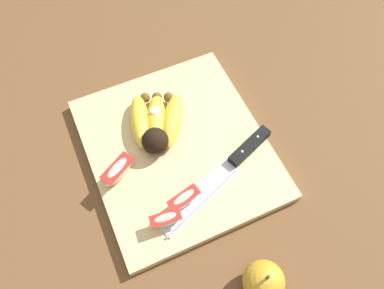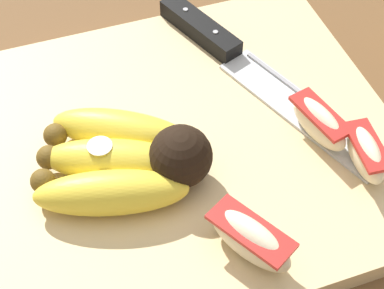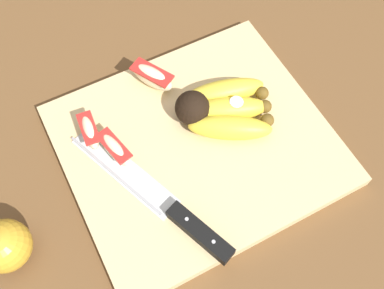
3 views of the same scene
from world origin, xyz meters
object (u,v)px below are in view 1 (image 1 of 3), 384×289
object	(u,v)px
apple_wedge_near	(166,220)
apple_wedge_far	(118,171)
chefs_knife	(233,163)
banana_bunch	(156,124)
whole_apple	(264,282)
apple_wedge_middle	(184,199)

from	to	relation	value
apple_wedge_near	apple_wedge_far	world-z (taller)	apple_wedge_far
apple_wedge_near	chefs_knife	bearing A→B (deg)	-71.40
banana_bunch	chefs_knife	bearing A→B (deg)	-142.61
whole_apple	apple_wedge_middle	bearing A→B (deg)	18.83
apple_wedge_middle	apple_wedge_far	bearing A→B (deg)	41.17
apple_wedge_far	whole_apple	distance (m)	0.31
apple_wedge_middle	apple_wedge_far	world-z (taller)	apple_wedge_far
apple_wedge_middle	apple_wedge_far	distance (m)	0.13
apple_wedge_far	whole_apple	bearing A→B (deg)	-151.95
chefs_knife	banana_bunch	bearing A→B (deg)	37.39
apple_wedge_near	apple_wedge_middle	bearing A→B (deg)	-64.47
chefs_knife	apple_wedge_far	distance (m)	0.21
apple_wedge_near	apple_wedge_middle	distance (m)	0.05
apple_wedge_near	whole_apple	size ratio (longest dim) A/B	0.75
banana_bunch	apple_wedge_middle	xyz separation A→B (m)	(-0.16, 0.01, -0.00)
chefs_knife	apple_wedge_near	xyz separation A→B (m)	(-0.05, 0.16, 0.01)
chefs_knife	apple_wedge_near	distance (m)	0.16
apple_wedge_near	apple_wedge_middle	size ratio (longest dim) A/B	0.89
whole_apple	chefs_knife	bearing A→B (deg)	-14.25
apple_wedge_near	banana_bunch	bearing A→B (deg)	-16.79
apple_wedge_middle	apple_wedge_far	xyz separation A→B (m)	(0.10, 0.09, 0.00)
banana_bunch	apple_wedge_near	bearing A→B (deg)	163.21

